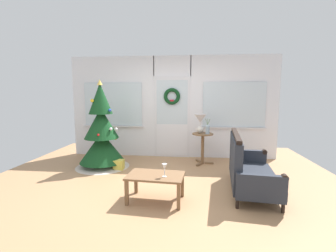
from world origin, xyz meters
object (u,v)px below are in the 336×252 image
object	(u,v)px
side_table	(203,142)
wine_glass	(164,167)
table_lamp	(200,121)
coffee_table	(156,179)
christmas_tree	(102,136)
gift_box	(119,165)
flower_vase	(208,129)
settee_sofa	(247,168)

from	to	relation	value
side_table	wine_glass	size ratio (longest dim) A/B	3.66
table_lamp	coffee_table	world-z (taller)	table_lamp
christmas_tree	gift_box	size ratio (longest dim) A/B	9.16
flower_vase	wine_glass	world-z (taller)	flower_vase
table_lamp	christmas_tree	bearing A→B (deg)	-167.52
coffee_table	gift_box	world-z (taller)	coffee_table
table_lamp	wine_glass	xyz separation A→B (m)	(-0.58, -2.13, -0.45)
christmas_tree	wine_glass	distance (m)	2.29
flower_vase	wine_glass	xyz separation A→B (m)	(-0.74, -2.03, -0.28)
coffee_table	gift_box	distance (m)	1.75
side_table	coffee_table	size ratio (longest dim) A/B	0.81
flower_vase	coffee_table	bearing A→B (deg)	-114.33
flower_vase	coffee_table	xyz separation A→B (m)	(-0.88, -1.96, -0.48)
settee_sofa	wine_glass	size ratio (longest dim) A/B	8.32
settee_sofa	side_table	bearing A→B (deg)	114.84
side_table	coffee_table	xyz separation A→B (m)	(-0.78, -2.02, -0.16)
wine_glass	gift_box	distance (m)	1.93
side_table	settee_sofa	bearing A→B (deg)	-65.16
table_lamp	coffee_table	size ratio (longest dim) A/B	0.50
settee_sofa	coffee_table	bearing A→B (deg)	-158.88
settee_sofa	wine_glass	bearing A→B (deg)	-154.16
settee_sofa	flower_vase	world-z (taller)	flower_vase
christmas_tree	side_table	size ratio (longest dim) A/B	2.68
settee_sofa	side_table	size ratio (longest dim) A/B	2.27
christmas_tree	gift_box	xyz separation A→B (m)	(0.42, -0.17, -0.59)
table_lamp	settee_sofa	bearing A→B (deg)	-63.86
side_table	flower_vase	bearing A→B (deg)	-30.96
christmas_tree	table_lamp	xyz separation A→B (m)	(2.17, 0.48, 0.30)
christmas_tree	settee_sofa	bearing A→B (deg)	-19.28
settee_sofa	table_lamp	distance (m)	1.78
settee_sofa	wine_glass	xyz separation A→B (m)	(-1.31, -0.64, 0.17)
settee_sofa	coffee_table	world-z (taller)	settee_sofa
settee_sofa	coffee_table	xyz separation A→B (m)	(-1.46, -0.56, -0.03)
flower_vase	side_table	bearing A→B (deg)	149.04
coffee_table	table_lamp	bearing A→B (deg)	70.59
table_lamp	gift_box	xyz separation A→B (m)	(-1.74, -0.65, -0.89)
wine_glass	gift_box	xyz separation A→B (m)	(-1.16, 1.48, -0.44)
christmas_tree	settee_sofa	world-z (taller)	christmas_tree
settee_sofa	flower_vase	xyz separation A→B (m)	(-0.57, 1.39, 0.45)
coffee_table	wine_glass	size ratio (longest dim) A/B	4.50
settee_sofa	gift_box	bearing A→B (deg)	161.15
wine_glass	coffee_table	bearing A→B (deg)	153.04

